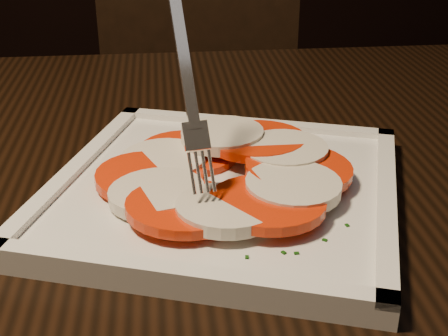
{
  "coord_description": "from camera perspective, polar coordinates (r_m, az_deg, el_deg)",
  "views": [
    {
      "loc": [
        -0.12,
        -0.34,
        1.01
      ],
      "look_at": [
        -0.04,
        0.13,
        0.78
      ],
      "focal_mm": 50.0,
      "sensor_mm": 36.0,
      "label": 1
    }
  ],
  "objects": [
    {
      "name": "caprese_salad",
      "position": [
        0.52,
        0.01,
        -0.4
      ],
      "size": [
        0.23,
        0.24,
        0.03
      ],
      "color": "red",
      "rests_on": "plate"
    },
    {
      "name": "chair",
      "position": [
        1.3,
        -2.72,
        4.53
      ],
      "size": [
        0.51,
        0.51,
        0.93
      ],
      "rotation": [
        0.0,
        0.0,
        -0.23
      ],
      "color": "black",
      "rests_on": "ground"
    },
    {
      "name": "plate",
      "position": [
        0.53,
        -0.0,
        -2.18
      ],
      "size": [
        0.37,
        0.37,
        0.01
      ],
      "primitive_type": "cube",
      "rotation": [
        0.0,
        0.0,
        -0.39
      ],
      "color": "silver",
      "rests_on": "table"
    },
    {
      "name": "fork",
      "position": [
        0.49,
        -3.78,
        8.76
      ],
      "size": [
        0.05,
        0.1,
        0.15
      ],
      "primitive_type": null,
      "rotation": [
        0.0,
        0.0,
        0.13
      ],
      "color": "white",
      "rests_on": "caprese_salad"
    },
    {
      "name": "table",
      "position": [
        0.65,
        2.77,
        -7.36
      ],
      "size": [
        1.25,
        0.87,
        0.75
      ],
      "rotation": [
        0.0,
        0.0,
        -0.06
      ],
      "color": "black",
      "rests_on": "ground"
    }
  ]
}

